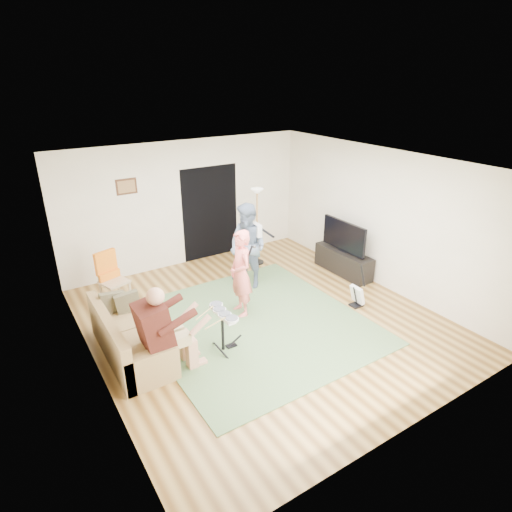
{
  "coord_description": "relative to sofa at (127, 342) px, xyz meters",
  "views": [
    {
      "loc": [
        -3.54,
        -5.32,
        3.97
      ],
      "look_at": [
        0.05,
        0.3,
        1.09
      ],
      "focal_mm": 30.0,
      "sensor_mm": 36.0,
      "label": 1
    }
  ],
  "objects": [
    {
      "name": "guitar_held",
      "position": [
        2.97,
        1.02,
        0.9
      ],
      "size": [
        0.19,
        0.61,
        0.26
      ],
      "primitive_type": null,
      "rotation": [
        0.0,
        0.0,
        -0.11
      ],
      "color": "silver",
      "rests_on": "guitarist"
    },
    {
      "name": "walls",
      "position": [
        2.28,
        -0.24,
        1.1
      ],
      "size": [
        5.5,
        6.0,
        2.7
      ],
      "primitive_type": null,
      "color": "silver",
      "rests_on": "floor"
    },
    {
      "name": "microphone",
      "position": [
        2.29,
        0.15,
        0.91
      ],
      "size": [
        0.06,
        0.06,
        0.24
      ],
      "primitive_type": null,
      "color": "black",
      "rests_on": "singer"
    },
    {
      "name": "floor",
      "position": [
        2.28,
        -0.24,
        -0.25
      ],
      "size": [
        6.0,
        6.0,
        0.0
      ],
      "primitive_type": "plane",
      "color": "brown",
      "rests_on": "ground"
    },
    {
      "name": "guitar_spare",
      "position": [
        4.01,
        -0.77,
        -0.02
      ],
      "size": [
        0.29,
        0.26,
        0.82
      ],
      "color": "black",
      "rests_on": "floor"
    },
    {
      "name": "singer",
      "position": [
        2.09,
        0.15,
        0.53
      ],
      "size": [
        0.44,
        0.61,
        1.56
      ],
      "primitive_type": "imported",
      "rotation": [
        0.0,
        0.0,
        -1.69
      ],
      "color": "#FF736E",
      "rests_on": "floor"
    },
    {
      "name": "drummer",
      "position": [
        0.41,
        -0.65,
        0.28
      ],
      "size": [
        0.88,
        0.49,
        1.36
      ],
      "color": "#481B14",
      "rests_on": "sofa"
    },
    {
      "name": "window_blinds",
      "position": [
        -0.46,
        -0.04,
        1.3
      ],
      "size": [
        0.0,
        2.05,
        2.05
      ],
      "primitive_type": "plane",
      "rotation": [
        1.57,
        0.0,
        1.57
      ],
      "color": "brown",
      "rests_on": "walls"
    },
    {
      "name": "picture_frame",
      "position": [
        1.03,
        2.75,
        1.65
      ],
      "size": [
        0.42,
        0.03,
        0.32
      ],
      "primitive_type": "cube",
      "color": "#3F2314",
      "rests_on": "walls"
    },
    {
      "name": "guitarist",
      "position": [
        2.77,
        1.02,
        0.59
      ],
      "size": [
        0.83,
        0.96,
        1.69
      ],
      "primitive_type": "imported",
      "rotation": [
        0.0,
        0.0,
        -1.32
      ],
      "color": "slate",
      "rests_on": "floor"
    },
    {
      "name": "torchiere_lamp",
      "position": [
        3.51,
        1.85,
        0.92
      ],
      "size": [
        0.31,
        0.31,
        1.71
      ],
      "color": "black",
      "rests_on": "floor"
    },
    {
      "name": "television",
      "position": [
        4.73,
        0.43,
        0.6
      ],
      "size": [
        0.06,
        1.18,
        0.62
      ],
      "primitive_type": "cube",
      "color": "black",
      "rests_on": "tv_cabinet"
    },
    {
      "name": "sofa",
      "position": [
        0.0,
        0.0,
        0.0
      ],
      "size": [
        0.77,
        1.88,
        0.76
      ],
      "color": "#9E7F4F",
      "rests_on": "floor"
    },
    {
      "name": "doorway",
      "position": [
        2.83,
        2.75,
        0.8
      ],
      "size": [
        2.1,
        0.0,
        2.1
      ],
      "primitive_type": "plane",
      "rotation": [
        1.57,
        0.0,
        0.0
      ],
      "color": "black",
      "rests_on": "walls"
    },
    {
      "name": "ceiling",
      "position": [
        2.28,
        -0.24,
        2.45
      ],
      "size": [
        6.0,
        6.0,
        0.0
      ],
      "primitive_type": "plane",
      "rotation": [
        3.14,
        0.0,
        0.0
      ],
      "color": "white",
      "rests_on": "walls"
    },
    {
      "name": "drum_kit",
      "position": [
        1.28,
        -0.65,
        0.06
      ],
      "size": [
        0.39,
        0.69,
        0.71
      ],
      "color": "black",
      "rests_on": "floor"
    },
    {
      "name": "dining_chair",
      "position": [
        0.31,
        1.71,
        0.11
      ],
      "size": [
        0.54,
        0.57,
        1.02
      ],
      "rotation": [
        0.0,
        0.0,
        0.32
      ],
      "color": "tan",
      "rests_on": "floor"
    },
    {
      "name": "tv_cabinet",
      "position": [
        4.78,
        0.43,
        -0.0
      ],
      "size": [
        0.4,
        1.4,
        0.5
      ],
      "primitive_type": "cube",
      "color": "black",
      "rests_on": "floor"
    },
    {
      "name": "area_rug",
      "position": [
        2.1,
        -0.29,
        -0.24
      ],
      "size": [
        3.47,
        3.69,
        0.02
      ],
      "primitive_type": "cube",
      "rotation": [
        0.0,
        0.0,
        0.01
      ],
      "color": "#4D6D42",
      "rests_on": "floor"
    }
  ]
}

